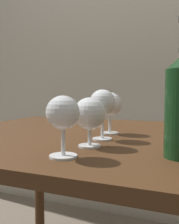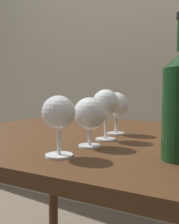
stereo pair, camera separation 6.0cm
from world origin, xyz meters
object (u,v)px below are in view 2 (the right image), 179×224
wine_glass_cabernet (89,115)px  wine_glass_white (106,104)px  wine_glass_amber (59,114)px  wine_glass_chardonnay (116,105)px

wine_glass_cabernet → wine_glass_white: wine_glass_white is taller
wine_glass_cabernet → wine_glass_white: (0.00, 0.10, 0.02)m
wine_glass_amber → wine_glass_chardonnay: wine_glass_chardonnay is taller
wine_glass_white → wine_glass_chardonnay: 0.11m
wine_glass_amber → wine_glass_white: 0.22m
wine_glass_cabernet → wine_glass_chardonnay: (-0.01, 0.22, 0.02)m
wine_glass_chardonnay → wine_glass_amber: bearing=-91.7°
wine_glass_amber → wine_glass_cabernet: bearing=82.0°
wine_glass_amber → wine_glass_white: bearing=85.3°
wine_glass_cabernet → wine_glass_white: 0.11m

